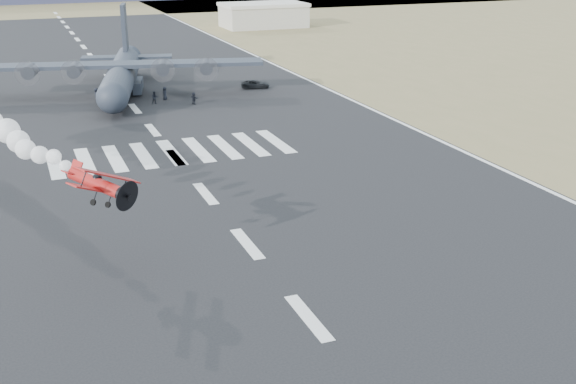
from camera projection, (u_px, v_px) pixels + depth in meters
scrub_far at (49, 5)px, 235.28m from camera, size 500.00×80.00×0.00m
runway_markings at (153, 130)px, 86.28m from camera, size 60.00×260.00×0.01m
hangar_right at (263, 15)px, 179.90m from camera, size 20.50×12.50×5.90m
aerobatic_biplane at (100, 184)px, 48.77m from camera, size 5.45×5.62×3.86m
transport_aircraft at (121, 73)px, 104.94m from camera, size 40.61×33.21×11.81m
support_vehicle at (255, 84)px, 109.51m from camera, size 4.74×3.12×1.21m
crew_a at (102, 102)px, 96.85m from camera, size 0.84×0.83×1.78m
crew_b at (155, 98)px, 99.16m from camera, size 0.87×0.54×1.78m
crew_c at (97, 95)px, 100.63m from camera, size 0.74×1.29×1.89m
crew_d at (128, 95)px, 100.69m from camera, size 1.18×0.84×1.82m
crew_e at (165, 93)px, 101.62m from camera, size 0.99×1.05×1.84m
crew_f at (194, 98)px, 99.12m from camera, size 1.10×1.59×1.64m
crew_g at (114, 100)px, 98.33m from camera, size 0.53×0.63×1.65m
crew_h at (123, 101)px, 97.89m from camera, size 0.78×0.49×1.58m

